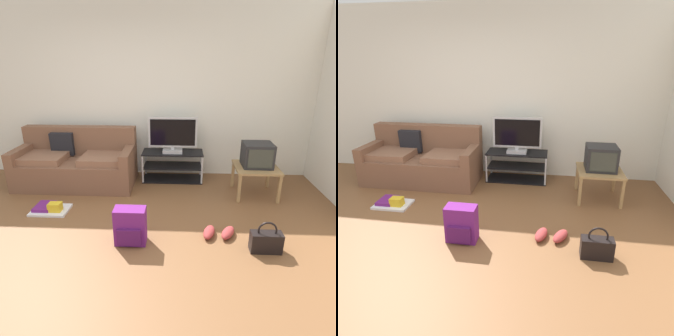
# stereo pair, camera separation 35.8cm
# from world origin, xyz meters

# --- Properties ---
(ground_plane) EXTENTS (9.00, 9.80, 0.02)m
(ground_plane) POSITION_xyz_m (0.00, 0.00, -0.01)
(ground_plane) COLOR brown
(wall_back) EXTENTS (9.00, 0.10, 2.70)m
(wall_back) POSITION_xyz_m (0.00, 2.45, 1.35)
(wall_back) COLOR silver
(wall_back) RESTS_ON ground_plane
(couch) EXTENTS (1.80, 0.83, 0.87)m
(couch) POSITION_xyz_m (-0.75, 1.87, 0.33)
(couch) COLOR brown
(couch) RESTS_ON ground_plane
(tv_stand) EXTENTS (0.97, 0.42, 0.48)m
(tv_stand) POSITION_xyz_m (0.75, 2.10, 0.24)
(tv_stand) COLOR black
(tv_stand) RESTS_ON ground_plane
(flat_tv) EXTENTS (0.76, 0.22, 0.56)m
(flat_tv) POSITION_xyz_m (0.75, 2.08, 0.76)
(flat_tv) COLOR #B2B2B7
(flat_tv) RESTS_ON tv_stand
(side_table) EXTENTS (0.60, 0.60, 0.44)m
(side_table) POSITION_xyz_m (1.96, 1.59, 0.38)
(side_table) COLOR #9E7A4C
(side_table) RESTS_ON ground_plane
(crt_tv) EXTENTS (0.41, 0.37, 0.34)m
(crt_tv) POSITION_xyz_m (1.96, 1.61, 0.61)
(crt_tv) COLOR #232326
(crt_tv) RESTS_ON side_table
(backpack) EXTENTS (0.33, 0.26, 0.41)m
(backpack) POSITION_xyz_m (0.36, 0.31, 0.20)
(backpack) COLOR #661E70
(backpack) RESTS_ON ground_plane
(handbag) EXTENTS (0.32, 0.13, 0.35)m
(handbag) POSITION_xyz_m (1.78, 0.22, 0.12)
(handbag) COLOR black
(handbag) RESTS_ON ground_plane
(sneakers_pair) EXTENTS (0.42, 0.29, 0.09)m
(sneakers_pair) POSITION_xyz_m (1.32, 0.48, 0.04)
(sneakers_pair) COLOR #993333
(sneakers_pair) RESTS_ON ground_plane
(floor_tray) EXTENTS (0.47, 0.34, 0.14)m
(floor_tray) POSITION_xyz_m (-0.82, 0.94, 0.04)
(floor_tray) COLOR silver
(floor_tray) RESTS_ON ground_plane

